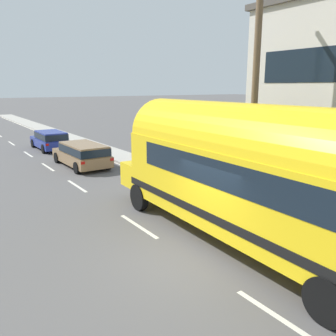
{
  "coord_description": "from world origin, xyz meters",
  "views": [
    {
      "loc": [
        -5.35,
        -6.91,
        4.56
      ],
      "look_at": [
        1.6,
        3.36,
        1.68
      ],
      "focal_mm": 37.59,
      "sensor_mm": 36.0,
      "label": 1
    }
  ],
  "objects_px": {
    "car_lead": "(82,153)",
    "car_second": "(50,139)",
    "utility_pole": "(255,90)",
    "painted_bus": "(261,173)"
  },
  "relations": [
    {
      "from": "utility_pole",
      "to": "car_lead",
      "type": "relative_size",
      "value": 1.77
    },
    {
      "from": "painted_bus",
      "to": "car_lead",
      "type": "xyz_separation_m",
      "value": [
        -0.11,
        13.14,
        -1.5
      ]
    },
    {
      "from": "utility_pole",
      "to": "car_second",
      "type": "bearing_deg",
      "value": 98.32
    },
    {
      "from": "painted_bus",
      "to": "car_lead",
      "type": "relative_size",
      "value": 2.56
    },
    {
      "from": "utility_pole",
      "to": "car_second",
      "type": "height_order",
      "value": "utility_pole"
    },
    {
      "from": "utility_pole",
      "to": "painted_bus",
      "type": "bearing_deg",
      "value": -133.29
    },
    {
      "from": "car_lead",
      "to": "car_second",
      "type": "distance_m",
      "value": 6.78
    },
    {
      "from": "car_lead",
      "to": "car_second",
      "type": "relative_size",
      "value": 1.1
    },
    {
      "from": "car_lead",
      "to": "car_second",
      "type": "bearing_deg",
      "value": 89.19
    },
    {
      "from": "utility_pole",
      "to": "car_second",
      "type": "xyz_separation_m",
      "value": [
        -2.52,
        17.26,
        -3.64
      ]
    }
  ]
}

